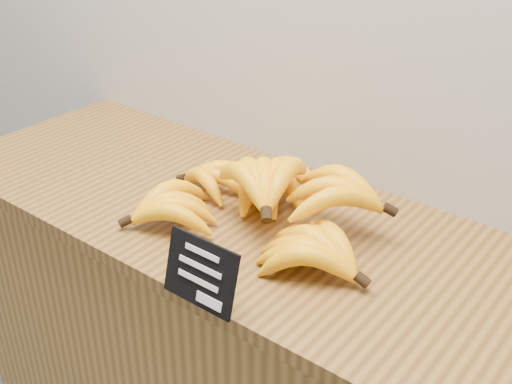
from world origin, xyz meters
name	(u,v)px	position (x,y,z in m)	size (l,w,h in m)	color
counter_top	(272,229)	(0.07, 2.75, 0.92)	(1.57, 0.54, 0.03)	brown
chalkboard_sign	(200,273)	(0.12, 2.49, 0.98)	(0.14, 0.01, 0.11)	black
banana_pile	(265,197)	(0.06, 2.74, 0.99)	(0.53, 0.43, 0.13)	#FFB60A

